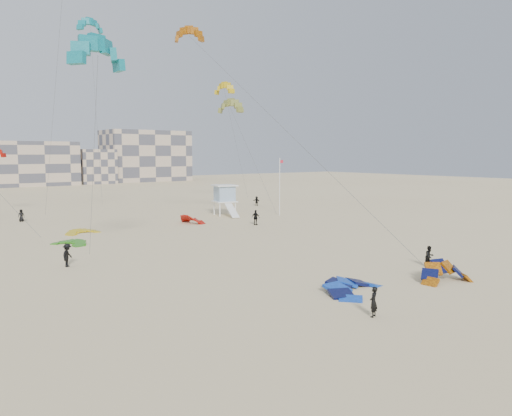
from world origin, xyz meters
TOP-DOWN VIEW (x-y plane):
  - ground at (0.00, 0.00)m, footprint 320.00×320.00m
  - kite_ground_blue at (4.69, 2.95)m, footprint 6.28×6.41m
  - kite_ground_orange at (11.33, 0.79)m, footprint 4.37×4.40m
  - kite_ground_green at (-4.54, 30.28)m, footprint 4.66×4.56m
  - kite_ground_red_far at (12.11, 36.27)m, footprint 4.15×4.00m
  - kite_ground_yellow at (-1.42, 36.42)m, footprint 4.07×4.24m
  - kitesurfer_main at (1.74, -1.06)m, footprint 0.70×0.58m
  - kitesurfer_b at (14.51, 4.16)m, footprint 0.87×0.74m
  - kitesurfer_c at (-7.58, 20.73)m, footprint 1.26×1.30m
  - kitesurfer_d at (17.46, 30.12)m, footprint 0.87×1.16m
  - kitesurfer_e at (-4.57, 50.46)m, footprint 0.90×0.74m
  - kitesurfer_f at (31.39, 48.38)m, footprint 0.73×1.53m
  - kite_fly_teal_a at (-5.77, 17.76)m, footprint 5.31×5.18m
  - kite_fly_orange at (10.34, 33.21)m, footprint 4.44×33.56m
  - kite_fly_olive at (18.38, 36.84)m, footprint 5.31×8.16m
  - kite_fly_yellow at (28.10, 52.99)m, footprint 6.48×4.48m
  - kite_fly_teal_b at (8.99, 61.69)m, footprint 4.55×7.84m
  - lifeguard_tower_near at (19.89, 40.59)m, footprint 3.62×6.20m
  - flagpole at (25.97, 35.84)m, footprint 0.65×0.10m
  - condo_mid at (10.00, 130.00)m, footprint 32.00×16.00m
  - condo_east at (50.00, 132.00)m, footprint 26.00×14.00m
  - condo_fill_right at (32.00, 128.00)m, footprint 10.00×10.00m

SIDE VIEW (x-z plane):
  - ground at x=0.00m, z-range 0.00..0.00m
  - kite_ground_blue at x=4.69m, z-range -1.08..1.08m
  - kite_ground_orange at x=11.33m, z-range -1.81..1.81m
  - kite_ground_green at x=-4.54m, z-range -0.53..0.53m
  - kite_ground_red_far at x=12.11m, z-range -1.61..1.61m
  - kite_ground_yellow at x=-1.42m, z-range -0.60..0.60m
  - kitesurfer_f at x=31.39m, z-range 0.00..1.58m
  - kitesurfer_e at x=-4.57m, z-range 0.00..1.59m
  - kitesurfer_b at x=14.51m, z-range 0.00..1.60m
  - kitesurfer_main at x=1.74m, z-range 0.00..1.63m
  - kitesurfer_c at x=-7.58m, z-range 0.00..1.78m
  - kitesurfer_d at x=17.46m, z-range 0.00..1.83m
  - lifeguard_tower_near at x=19.89m, z-range -0.02..4.27m
  - flagpole at x=25.97m, z-range 0.20..8.24m
  - condo_fill_right at x=32.00m, z-range 0.00..10.00m
  - condo_mid at x=10.00m, z-range 0.00..12.00m
  - condo_east at x=50.00m, z-range 0.00..16.00m
  - kite_fly_olive at x=18.38m, z-range 7.19..22.02m
  - kite_fly_teal_a at x=-5.77m, z-range 7.59..23.35m
  - kite_fly_yellow at x=28.10m, z-range 9.56..29.01m
  - kite_fly_orange at x=10.34m, z-range 10.92..32.83m
  - kite_fly_teal_b at x=8.99m, z-range 13.98..42.67m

